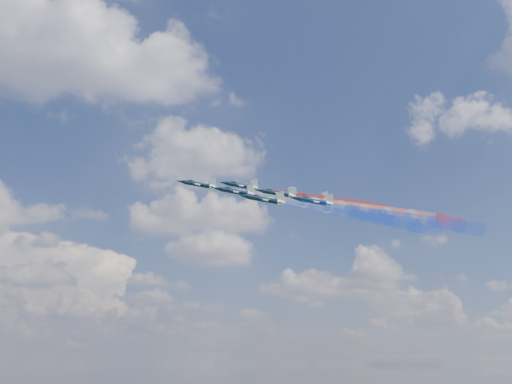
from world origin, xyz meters
name	(u,v)px	position (x,y,z in m)	size (l,w,h in m)	color
jet_lead	(198,184)	(-40.65, -4.22, 136.85)	(10.06, 12.58, 3.35)	black
trail_lead	(282,199)	(-17.11, -12.15, 131.92)	(4.19, 39.54, 4.19)	white
jet_inner_left	(235,191)	(-32.14, -17.53, 131.49)	(10.06, 12.58, 3.35)	black
trail_inner_left	(326,207)	(-8.60, -25.46, 126.55)	(4.19, 39.54, 4.19)	blue
jet_inner_right	(240,185)	(-27.15, -1.55, 138.23)	(10.06, 12.58, 3.35)	black
trail_inner_right	(322,199)	(-3.61, -9.48, 133.29)	(4.19, 39.54, 4.19)	red
jet_outer_left	(264,199)	(-26.89, -28.71, 126.62)	(10.06, 12.58, 3.35)	black
trail_outer_left	(362,216)	(-3.35, -36.64, 121.68)	(4.19, 39.54, 4.19)	blue
jet_center_third	(277,193)	(-18.81, -12.49, 133.32)	(10.06, 12.58, 3.35)	black
trail_center_third	(364,208)	(4.73, -20.42, 128.38)	(4.19, 39.54, 4.19)	white
jet_outer_right	(280,194)	(-12.92, 3.97, 138.14)	(10.06, 12.58, 3.35)	black
trail_outer_right	(359,207)	(10.62, -3.97, 133.20)	(4.19, 39.54, 4.19)	red
jet_rear_left	(313,201)	(-11.94, -24.63, 128.17)	(10.06, 12.58, 3.35)	black
trail_rear_left	(408,217)	(11.60, -32.56, 123.23)	(4.19, 39.54, 4.19)	blue
jet_rear_right	(311,198)	(-6.34, -6.93, 134.18)	(10.06, 12.58, 3.35)	black
trail_rear_right	(395,212)	(17.20, -14.86, 129.24)	(4.19, 39.54, 4.19)	red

